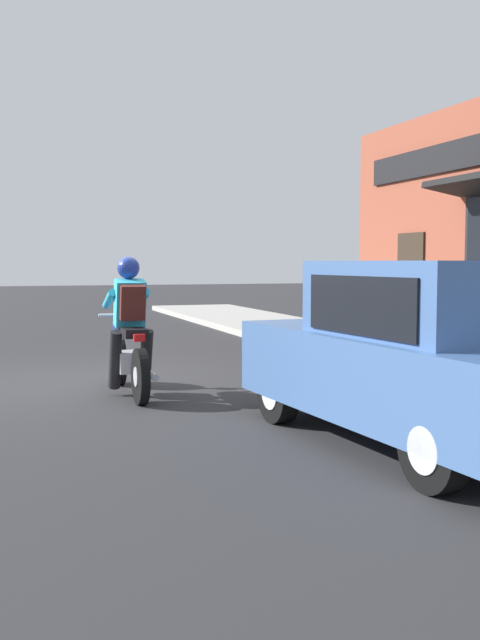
{
  "coord_description": "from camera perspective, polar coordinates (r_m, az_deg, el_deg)",
  "views": [
    {
      "loc": [
        -1.13,
        -9.76,
        1.56
      ],
      "look_at": [
        1.33,
        -2.33,
        0.95
      ],
      "focal_mm": 42.0,
      "sensor_mm": 36.0,
      "label": 1
    }
  ],
  "objects": [
    {
      "name": "ground_plane",
      "position": [
        9.95,
        -11.63,
        -4.65
      ],
      "size": [
        80.0,
        80.0,
        0.0
      ],
      "primitive_type": "plane",
      "color": "#2B2B2D"
    },
    {
      "name": "sidewalk_curb",
      "position": [
        14.26,
        7.46,
        -1.57
      ],
      "size": [
        2.6,
        22.0,
        0.14
      ],
      "primitive_type": "cube",
      "color": "#ADAAA3",
      "rests_on": "ground"
    },
    {
      "name": "motorcycle_with_rider",
      "position": [
        8.87,
        -8.45,
        -1.31
      ],
      "size": [
        0.56,
        2.02,
        1.62
      ],
      "color": "black",
      "rests_on": "ground"
    },
    {
      "name": "car_hatchback",
      "position": [
        6.52,
        13.56,
        -2.68
      ],
      "size": [
        1.94,
        3.9,
        1.57
      ],
      "color": "black",
      "rests_on": "ground"
    },
    {
      "name": "trash_bin",
      "position": [
        13.18,
        12.73,
        0.33
      ],
      "size": [
        0.56,
        0.56,
        0.98
      ],
      "color": "#23512D",
      "rests_on": "sidewalk_curb"
    }
  ]
}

